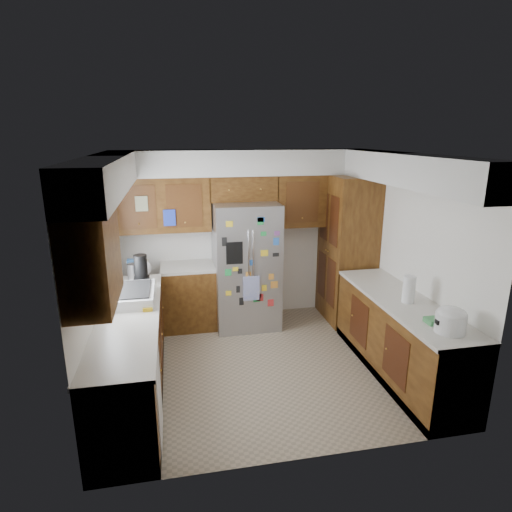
# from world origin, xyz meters

# --- Properties ---
(floor) EXTENTS (3.60, 3.60, 0.00)m
(floor) POSITION_xyz_m (0.00, 0.00, 0.00)
(floor) COLOR gray
(floor) RESTS_ON ground
(room_shell) EXTENTS (3.64, 3.24, 2.52)m
(room_shell) POSITION_xyz_m (-0.11, 0.36, 1.82)
(room_shell) COLOR white
(room_shell) RESTS_ON ground
(left_counter_run) EXTENTS (1.36, 3.20, 0.92)m
(left_counter_run) POSITION_xyz_m (-1.36, 0.03, 0.43)
(left_counter_run) COLOR #3C200B
(left_counter_run) RESTS_ON ground
(right_counter_run) EXTENTS (0.63, 2.25, 0.92)m
(right_counter_run) POSITION_xyz_m (1.50, -0.47, 0.42)
(right_counter_run) COLOR #3C200B
(right_counter_run) RESTS_ON ground
(pantry) EXTENTS (0.60, 0.90, 2.15)m
(pantry) POSITION_xyz_m (1.50, 1.15, 1.07)
(pantry) COLOR #3C200B
(pantry) RESTS_ON ground
(fridge) EXTENTS (0.90, 0.79, 1.80)m
(fridge) POSITION_xyz_m (-0.00, 1.20, 0.90)
(fridge) COLOR #959499
(fridge) RESTS_ON ground
(bridge_cabinet) EXTENTS (0.96, 0.34, 0.35)m
(bridge_cabinet) POSITION_xyz_m (0.00, 1.43, 1.98)
(bridge_cabinet) COLOR #3C200B
(bridge_cabinet) RESTS_ON fridge
(fridge_top_items) EXTENTS (0.66, 0.31, 0.31)m
(fridge_top_items) POSITION_xyz_m (-0.17, 1.41, 2.29)
(fridge_top_items) COLOR #2E43BB
(fridge_top_items) RESTS_ON bridge_cabinet
(sink_assembly) EXTENTS (0.52, 0.72, 0.37)m
(sink_assembly) POSITION_xyz_m (-1.50, 0.10, 0.99)
(sink_assembly) COLOR white
(sink_assembly) RESTS_ON left_counter_run
(left_counter_clutter) EXTENTS (0.32, 0.84, 0.38)m
(left_counter_clutter) POSITION_xyz_m (-1.44, 0.83, 1.05)
(left_counter_clutter) COLOR black
(left_counter_clutter) RESTS_ON left_counter_run
(rice_cooker) EXTENTS (0.29, 0.28, 0.25)m
(rice_cooker) POSITION_xyz_m (1.50, -1.30, 1.05)
(rice_cooker) COLOR white
(rice_cooker) RESTS_ON right_counter_run
(paper_towel) EXTENTS (0.13, 0.13, 0.30)m
(paper_towel) POSITION_xyz_m (1.51, -0.55, 1.07)
(paper_towel) COLOR white
(paper_towel) RESTS_ON right_counter_run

